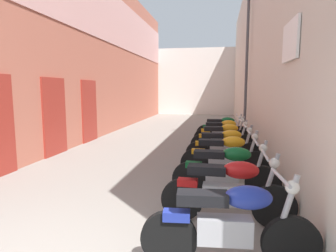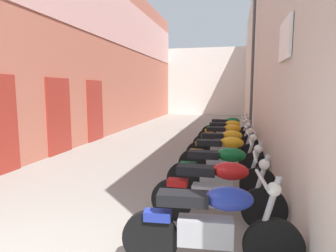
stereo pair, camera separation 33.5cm
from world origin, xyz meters
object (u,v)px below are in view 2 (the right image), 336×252
(motorcycle_fourth, at_px, (223,156))
(motorcycle_eighth, at_px, (228,129))
(motorcycle_third, at_px, (220,170))
(motorcycle_second, at_px, (217,190))
(street_lamp, at_px, (250,57))
(motorcycle_seventh, at_px, (227,133))
(motorcycle_nearest, at_px, (211,224))
(motorcycle_fifth, at_px, (224,147))
(motorcycle_sixth, at_px, (226,138))

(motorcycle_fourth, distance_m, motorcycle_eighth, 4.20)
(motorcycle_eighth, bearing_deg, motorcycle_third, -90.00)
(motorcycle_second, distance_m, street_lamp, 7.23)
(motorcycle_third, height_order, motorcycle_seventh, same)
(motorcycle_fourth, bearing_deg, street_lamp, 81.36)
(motorcycle_nearest, distance_m, motorcycle_fifth, 4.05)
(motorcycle_nearest, relative_size, motorcycle_second, 1.00)
(motorcycle_nearest, relative_size, motorcycle_fourth, 1.00)
(motorcycle_fifth, distance_m, motorcycle_seventh, 2.25)
(motorcycle_fourth, bearing_deg, motorcycle_second, -90.00)
(motorcycle_second, bearing_deg, motorcycle_fifth, 90.00)
(motorcycle_second, bearing_deg, motorcycle_seventh, 90.00)
(motorcycle_sixth, xyz_separation_m, motorcycle_eighth, (0.00, 2.06, 0.00))
(motorcycle_seventh, bearing_deg, motorcycle_fourth, -90.00)
(motorcycle_eighth, bearing_deg, motorcycle_nearest, -90.00)
(motorcycle_third, distance_m, motorcycle_sixth, 3.26)
(motorcycle_fourth, height_order, street_lamp, street_lamp)
(motorcycle_third, distance_m, street_lamp, 6.33)
(motorcycle_fourth, distance_m, motorcycle_seventh, 3.19)
(motorcycle_nearest, height_order, motorcycle_fourth, same)
(motorcycle_nearest, distance_m, motorcycle_third, 1.98)
(motorcycle_nearest, height_order, motorcycle_eighth, same)
(motorcycle_seventh, distance_m, street_lamp, 2.98)
(motorcycle_second, distance_m, motorcycle_fourth, 2.09)
(motorcycle_fifth, bearing_deg, motorcycle_eighth, 90.00)
(motorcycle_nearest, height_order, motorcycle_third, same)
(motorcycle_nearest, bearing_deg, motorcycle_sixth, 90.00)
(motorcycle_second, bearing_deg, motorcycle_fourth, 90.00)
(motorcycle_fifth, height_order, motorcycle_eighth, same)
(motorcycle_nearest, distance_m, motorcycle_fourth, 3.10)
(motorcycle_second, relative_size, motorcycle_seventh, 1.00)
(motorcycle_fourth, xyz_separation_m, motorcycle_sixth, (-0.00, 2.14, 0.00))
(motorcycle_fourth, bearing_deg, motorcycle_eighth, 90.00)
(motorcycle_second, relative_size, motorcycle_fifth, 1.00)
(motorcycle_third, xyz_separation_m, motorcycle_seventh, (-0.00, 4.31, 0.00))
(motorcycle_third, xyz_separation_m, motorcycle_sixth, (-0.00, 3.26, 0.00))
(motorcycle_fourth, bearing_deg, motorcycle_fifth, 90.00)
(motorcycle_fourth, bearing_deg, motorcycle_seventh, 90.00)
(motorcycle_fifth, relative_size, motorcycle_sixth, 1.00)
(motorcycle_seventh, height_order, motorcycle_eighth, same)
(motorcycle_sixth, height_order, street_lamp, street_lamp)
(motorcycle_third, relative_size, motorcycle_sixth, 1.00)
(motorcycle_fourth, bearing_deg, motorcycle_nearest, -90.00)
(motorcycle_sixth, relative_size, motorcycle_seventh, 1.00)
(motorcycle_fourth, height_order, motorcycle_sixth, same)
(motorcycle_nearest, xyz_separation_m, motorcycle_third, (0.00, 1.98, 0.00))
(motorcycle_fifth, xyz_separation_m, motorcycle_seventh, (-0.00, 2.25, 0.00))
(motorcycle_seventh, bearing_deg, motorcycle_third, -90.00)
(motorcycle_third, relative_size, motorcycle_fifth, 1.00)
(motorcycle_fifth, distance_m, street_lamp, 4.52)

